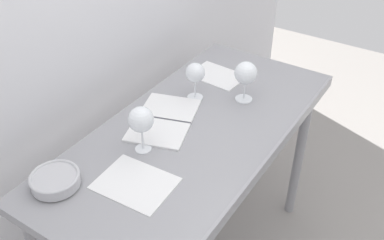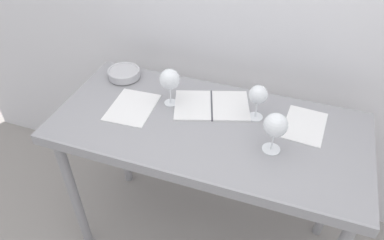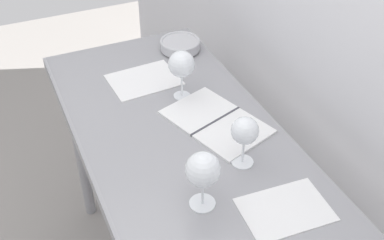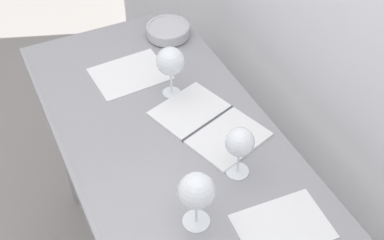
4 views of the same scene
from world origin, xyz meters
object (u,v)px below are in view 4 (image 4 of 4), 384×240
(tasting_sheet_lower, at_px, (283,226))
(wine_glass_near_right, at_px, (196,192))
(wine_glass_far_right, at_px, (240,143))
(tasting_bowl, at_px, (168,30))
(open_notebook, at_px, (208,124))
(wine_glass_far_left, at_px, (170,62))
(tasting_sheet_upper, at_px, (130,74))

(tasting_sheet_lower, bearing_deg, wine_glass_near_right, -115.79)
(wine_glass_near_right, bearing_deg, wine_glass_far_right, 119.56)
(wine_glass_far_right, distance_m, tasting_bowl, 0.73)
(open_notebook, bearing_deg, wine_glass_near_right, -50.23)
(tasting_sheet_lower, bearing_deg, wine_glass_far_left, -171.91)
(wine_glass_near_right, distance_m, tasting_bowl, 0.87)
(tasting_sheet_upper, height_order, tasting_sheet_lower, same)
(open_notebook, bearing_deg, wine_glass_far_left, 174.82)
(wine_glass_far_right, distance_m, wine_glass_near_right, 0.21)
(open_notebook, relative_size, tasting_bowl, 2.40)
(tasting_bowl, bearing_deg, wine_glass_far_right, -7.57)
(tasting_sheet_upper, bearing_deg, tasting_bowl, 122.20)
(wine_glass_far_right, distance_m, tasting_sheet_upper, 0.59)
(open_notebook, xyz_separation_m, tasting_sheet_upper, (-0.35, -0.14, -0.00))
(wine_glass_near_right, bearing_deg, tasting_sheet_upper, 174.55)
(wine_glass_far_right, xyz_separation_m, tasting_sheet_lower, (0.22, 0.02, -0.12))
(tasting_sheet_upper, distance_m, tasting_sheet_lower, 0.79)
(wine_glass_far_right, bearing_deg, wine_glass_far_left, -175.71)
(wine_glass_far_right, bearing_deg, tasting_sheet_upper, -167.82)
(tasting_sheet_lower, xyz_separation_m, tasting_bowl, (-0.94, 0.08, 0.03))
(wine_glass_far_left, distance_m, tasting_bowl, 0.35)
(wine_glass_far_right, bearing_deg, tasting_sheet_lower, 4.10)
(wine_glass_far_left, height_order, wine_glass_near_right, wine_glass_far_left)
(wine_glass_far_right, bearing_deg, open_notebook, 176.28)
(wine_glass_near_right, relative_size, tasting_sheet_lower, 0.74)
(wine_glass_far_right, xyz_separation_m, wine_glass_near_right, (0.10, -0.19, 0.01))
(wine_glass_far_left, height_order, tasting_sheet_upper, wine_glass_far_left)
(wine_glass_far_left, relative_size, wine_glass_far_right, 1.10)
(tasting_bowl, bearing_deg, wine_glass_far_left, -21.85)
(wine_glass_near_right, bearing_deg, tasting_sheet_lower, 60.34)
(tasting_sheet_upper, bearing_deg, tasting_sheet_lower, 6.78)
(wine_glass_near_right, height_order, open_notebook, wine_glass_near_right)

